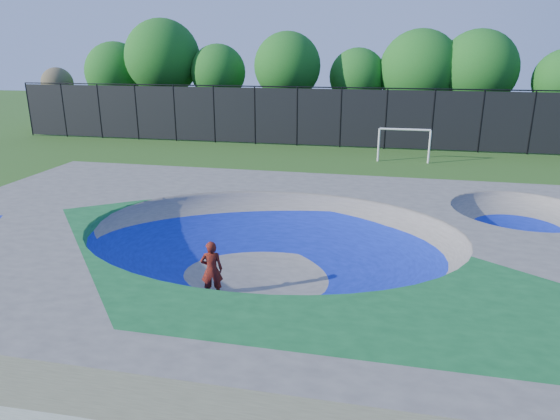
% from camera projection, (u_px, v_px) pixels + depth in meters
% --- Properties ---
extents(ground, '(120.00, 120.00, 0.00)m').
position_uv_depth(ground, '(272.00, 276.00, 14.78)').
color(ground, '#285317').
rests_on(ground, ground).
extents(skate_deck, '(22.00, 14.00, 1.50)m').
position_uv_depth(skate_deck, '(272.00, 253.00, 14.55)').
color(skate_deck, gray).
rests_on(skate_deck, ground).
extents(skater, '(0.68, 0.54, 1.62)m').
position_uv_depth(skater, '(212.00, 270.00, 13.30)').
color(skater, '#B3240E').
rests_on(skater, ground).
extents(skateboard, '(0.81, 0.43, 0.05)m').
position_uv_depth(skateboard, '(213.00, 296.00, 13.54)').
color(skateboard, black).
rests_on(skateboard, ground).
extents(soccer_goal, '(3.04, 0.12, 2.01)m').
position_uv_depth(soccer_goal, '(404.00, 139.00, 29.34)').
color(soccer_goal, silver).
rests_on(soccer_goal, ground).
extents(fence, '(48.09, 0.09, 4.04)m').
position_uv_depth(fence, '(341.00, 116.00, 33.68)').
color(fence, black).
rests_on(fence, ground).
extents(treeline, '(51.58, 7.23, 8.79)m').
position_uv_depth(treeline, '(352.00, 69.00, 37.68)').
color(treeline, '#473723').
rests_on(treeline, ground).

